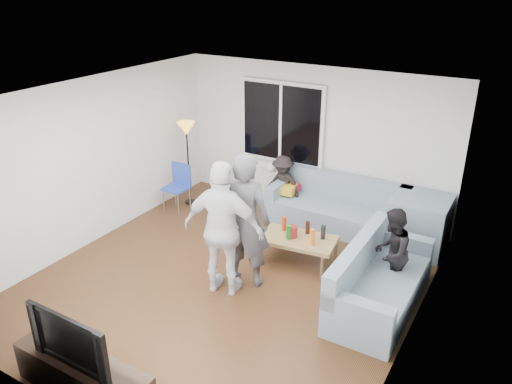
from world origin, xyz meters
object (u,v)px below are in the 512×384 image
Objects in this scene: player_right at (223,230)px; spectator_right at (391,252)px; floor_lamp at (188,164)px; television at (77,336)px; player_left at (245,220)px; tv_console at (84,377)px; spectator_back at (283,185)px; sofa_back_section at (336,204)px; sofa_right_section at (382,277)px; coffee_table at (298,250)px; side_chair at (176,189)px.

player_right is 1.51× the size of spectator_right.
television is (1.95, -4.30, -0.04)m from floor_lamp.
player_left is 1.97m from spectator_right.
player_right is 2.38m from tv_console.
spectator_back is at bearing -85.41° from player_left.
floor_lamp is at bearing 114.33° from tv_console.
spectator_back is at bearing -122.83° from spectator_right.
sofa_back_section is 2.62m from player_right.
sofa_back_section reaches higher than tv_console.
television is at bearing -33.76° from spectator_right.
sofa_right_section is 2.97m from spectator_back.
coffee_table is at bearing -17.90° from floor_lamp.
spectator_right is at bearing -26.16° from spectator_back.
player_right is (-0.53, -1.17, 0.73)m from coffee_table.
spectator_back is (-0.59, 2.21, -0.41)m from player_left.
spectator_back is (-0.46, 2.54, -0.39)m from player_right.
coffee_table is 0.89× the size of spectator_right.
sofa_back_section is 2.12× the size of spectator_back.
sofa_back_section is at bearing 37.52° from sofa_right_section.
spectator_back is (-1.03, 0.03, 0.12)m from sofa_back_section.
sofa_back_section is at bearing -114.27° from player_right.
player_right reaches higher than spectator_right.
player_right is 1.80× the size of television.
coffee_table is at bearing 73.31° from sofa_right_section.
floor_lamp is (-2.68, 0.87, 0.58)m from coffee_table.
player_right is (2.15, -1.65, 0.50)m from side_chair.
side_chair is (-2.73, -0.86, 0.01)m from sofa_back_section.
coffee_table is at bearing -125.48° from player_left.
sofa_right_section is 1.91m from player_left.
coffee_table is 1.48m from player_right.
sofa_right_section is 1.47m from coffee_table.
player_right reaches higher than coffee_table.
tv_console is (-0.73, -3.44, 0.02)m from coffee_table.
spectator_back is (-0.98, 1.36, 0.34)m from coffee_table.
floor_lamp is at bearing 88.87° from side_chair.
sofa_right_section is 3.71m from television.
player_right is at bearing -43.43° from floor_lamp.
sofa_back_section is 2.09× the size of coffee_table.
spectator_back is 4.81m from television.
spectator_right is at bearing 57.59° from television.
coffee_table is 2.87m from floor_lamp.
spectator_back is (1.70, 0.89, 0.11)m from side_chair.
player_left reaches higher than tv_console.
floor_lamp is at bearing 114.33° from television.
floor_lamp reaches higher than sofa_right_section.
side_chair is 0.83× the size of television.
side_chair is 0.54× the size of tv_console.
side_chair is at bearing -162.52° from sofa_back_section.
player_left reaches higher than floor_lamp.
tv_console is at bearing 0.00° from television.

